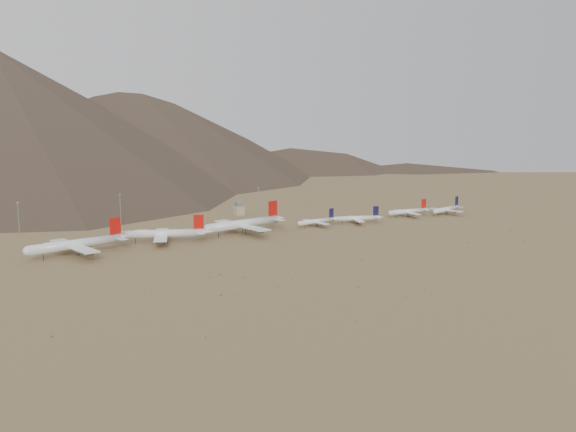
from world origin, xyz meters
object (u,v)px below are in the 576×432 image
widebody_centre (163,233)px  widebody_east (243,224)px  control_tower (239,209)px  narrowbody_b (358,218)px  narrowbody_a (318,221)px  widebody_west (76,244)px

widebody_centre → widebody_east: 64.12m
widebody_east → control_tower: size_ratio=6.36×
narrowbody_b → narrowbody_a: bearing=-170.3°
widebody_west → control_tower: size_ratio=6.03×
narrowbody_b → control_tower: (-65.78, 90.94, 0.66)m
widebody_west → widebody_centre: bearing=-1.8°
widebody_centre → narrowbody_a: widebody_centre is taller
narrowbody_b → widebody_centre: bearing=-162.7°
narrowbody_a → control_tower: 90.03m
narrowbody_a → control_tower: size_ratio=3.42×
narrowbody_b → control_tower: 112.24m
widebody_west → widebody_east: widebody_east is taller
widebody_centre → narrowbody_b: (167.03, -4.90, -2.10)m
widebody_east → widebody_west: bearing=175.3°
widebody_west → control_tower: 190.21m
widebody_east → control_tower: 92.01m
widebody_west → control_tower: bearing=19.0°
widebody_east → control_tower: widebody_east is taller
narrowbody_b → widebody_west: bearing=-159.6°
widebody_east → narrowbody_a: (66.71, -0.90, -3.49)m
narrowbody_a → widebody_centre: bearing=174.2°
widebody_east → narrowbody_b: size_ratio=1.83×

